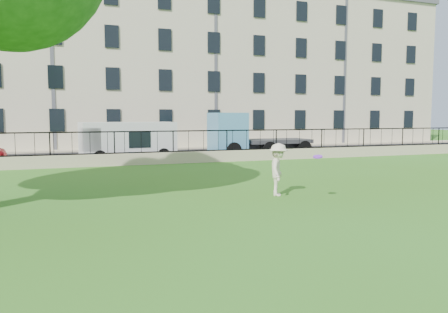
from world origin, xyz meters
name	(u,v)px	position (x,y,z in m)	size (l,w,h in m)	color
ground	(278,209)	(0.00, 0.00, 0.00)	(120.00, 120.00, 0.00)	#376A19
retaining_wall	(173,158)	(0.00, 12.00, 0.30)	(50.00, 0.40, 0.60)	tan
iron_railing	(173,142)	(0.00, 12.00, 1.15)	(50.00, 0.05, 1.13)	black
street	(156,156)	(0.00, 16.70, 0.01)	(60.00, 9.00, 0.01)	black
sidewalk	(142,149)	(0.00, 21.90, 0.06)	(60.00, 1.40, 0.12)	tan
building_row	(130,64)	(0.00, 27.57, 6.92)	(56.40, 10.40, 13.80)	beige
man	(278,170)	(0.90, 1.74, 0.82)	(1.06, 0.61, 1.64)	beige
frisbee	(318,157)	(1.49, 0.44, 1.32)	(0.27, 0.27, 0.03)	#8326DA
white_van	(128,141)	(-2.00, 14.40, 1.07)	(5.10, 1.99, 2.14)	silver
blue_truck	(259,134)	(6.50, 15.40, 1.34)	(6.41, 2.27, 2.69)	#5295C1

